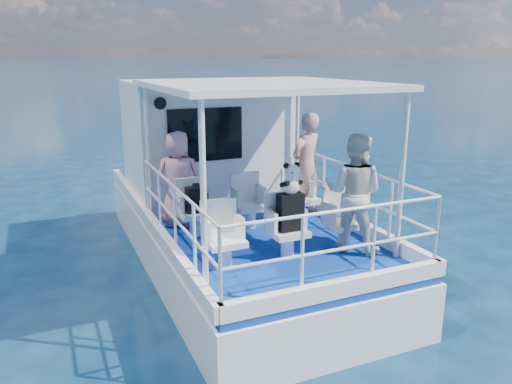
% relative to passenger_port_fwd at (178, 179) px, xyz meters
% --- Properties ---
extents(ground, '(2000.00, 2000.00, 0.00)m').
position_rel_passenger_port_fwd_xyz_m(ground, '(0.99, -0.73, -1.66)').
color(ground, '#071F39').
rests_on(ground, ground).
extents(hull, '(3.00, 7.00, 1.60)m').
position_rel_passenger_port_fwd_xyz_m(hull, '(0.99, 0.27, -1.66)').
color(hull, white).
rests_on(hull, ground).
extents(deck, '(2.90, 6.90, 0.10)m').
position_rel_passenger_port_fwd_xyz_m(deck, '(0.99, 0.27, -0.81)').
color(deck, navy).
rests_on(deck, hull).
extents(cabin, '(2.85, 2.00, 2.20)m').
position_rel_passenger_port_fwd_xyz_m(cabin, '(0.99, 1.57, 0.34)').
color(cabin, white).
rests_on(cabin, deck).
extents(canopy, '(3.00, 3.20, 0.08)m').
position_rel_passenger_port_fwd_xyz_m(canopy, '(0.99, -0.93, 1.48)').
color(canopy, white).
rests_on(canopy, cabin).
extents(canopy_posts, '(2.77, 2.97, 2.20)m').
position_rel_passenger_port_fwd_xyz_m(canopy_posts, '(0.99, -0.98, 0.34)').
color(canopy_posts, white).
rests_on(canopy_posts, deck).
extents(railings, '(2.84, 3.59, 1.00)m').
position_rel_passenger_port_fwd_xyz_m(railings, '(0.99, -1.31, -0.26)').
color(railings, white).
rests_on(railings, deck).
extents(seat_port_fwd, '(0.48, 0.46, 0.38)m').
position_rel_passenger_port_fwd_xyz_m(seat_port_fwd, '(0.09, -0.53, -0.57)').
color(seat_port_fwd, white).
rests_on(seat_port_fwd, deck).
extents(seat_center_fwd, '(0.48, 0.46, 0.38)m').
position_rel_passenger_port_fwd_xyz_m(seat_center_fwd, '(0.99, -0.53, -0.57)').
color(seat_center_fwd, white).
rests_on(seat_center_fwd, deck).
extents(seat_stbd_fwd, '(0.48, 0.46, 0.38)m').
position_rel_passenger_port_fwd_xyz_m(seat_stbd_fwd, '(1.89, -0.53, -0.57)').
color(seat_stbd_fwd, white).
rests_on(seat_stbd_fwd, deck).
extents(seat_port_aft, '(0.48, 0.46, 0.38)m').
position_rel_passenger_port_fwd_xyz_m(seat_port_aft, '(0.09, -1.83, -0.57)').
color(seat_port_aft, white).
rests_on(seat_port_aft, deck).
extents(seat_center_aft, '(0.48, 0.46, 0.38)m').
position_rel_passenger_port_fwd_xyz_m(seat_center_aft, '(0.99, -1.83, -0.57)').
color(seat_center_aft, white).
rests_on(seat_center_aft, deck).
extents(seat_stbd_aft, '(0.48, 0.46, 0.38)m').
position_rel_passenger_port_fwd_xyz_m(seat_stbd_aft, '(1.89, -1.83, -0.57)').
color(seat_stbd_aft, white).
rests_on(seat_stbd_aft, deck).
extents(passenger_port_fwd, '(0.68, 0.60, 1.53)m').
position_rel_passenger_port_fwd_xyz_m(passenger_port_fwd, '(0.00, 0.00, 0.00)').
color(passenger_port_fwd, pink).
rests_on(passenger_port_fwd, deck).
extents(passenger_stbd_fwd, '(0.75, 0.63, 1.74)m').
position_rel_passenger_port_fwd_xyz_m(passenger_stbd_fwd, '(2.13, -0.28, 0.11)').
color(passenger_stbd_fwd, tan).
rests_on(passenger_stbd_fwd, deck).
extents(passenger_stbd_aft, '(1.00, 1.01, 1.64)m').
position_rel_passenger_port_fwd_xyz_m(passenger_stbd_aft, '(1.93, -1.97, 0.06)').
color(passenger_stbd_aft, silver).
rests_on(passenger_stbd_aft, deck).
extents(backpack_port, '(0.30, 0.17, 0.39)m').
position_rel_passenger_port_fwd_xyz_m(backpack_port, '(0.10, -0.60, -0.19)').
color(backpack_port, black).
rests_on(backpack_port, seat_port_fwd).
extents(backpack_center, '(0.34, 0.19, 0.51)m').
position_rel_passenger_port_fwd_xyz_m(backpack_center, '(1.01, -1.86, -0.13)').
color(backpack_center, black).
rests_on(backpack_center, seat_center_aft).
extents(compact_camera, '(0.10, 0.06, 0.06)m').
position_rel_passenger_port_fwd_xyz_m(compact_camera, '(0.10, -0.61, 0.03)').
color(compact_camera, black).
rests_on(compact_camera, backpack_port).
extents(panda, '(0.27, 0.22, 0.41)m').
position_rel_passenger_port_fwd_xyz_m(panda, '(1.01, -1.87, 0.33)').
color(panda, silver).
rests_on(panda, backpack_center).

